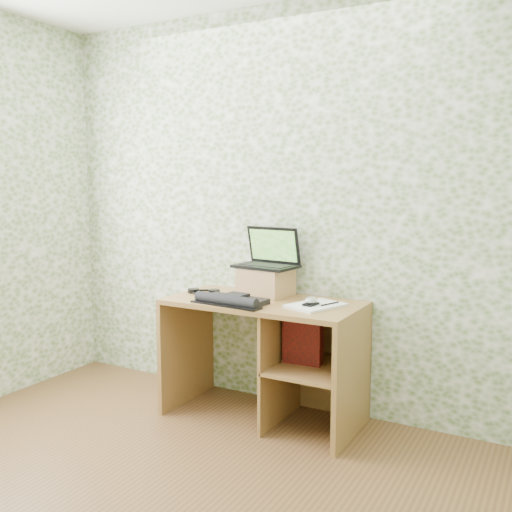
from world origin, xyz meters
The scene contains 10 objects.
wall_back centered at (0.00, 1.75, 1.30)m, with size 3.50×3.50×0.00m, color silver.
desk centered at (0.08, 1.47, 0.48)m, with size 1.20×0.60×0.75m.
riser centered at (-0.06, 1.58, 0.84)m, with size 0.30×0.25×0.18m, color olive.
laptop centered at (-0.06, 1.63, 0.99)m, with size 0.41×0.31×0.26m.
keyboard centered at (-0.12, 1.26, 0.77)m, with size 0.47×0.27×0.07m.
headphones centered at (-0.45, 1.46, 0.76)m, with size 0.21×0.19×0.03m.
notepad centered at (0.35, 1.43, 0.76)m, with size 0.23×0.33×0.02m, color silver.
mouse centered at (0.34, 1.39, 0.78)m, with size 0.07×0.11×0.04m, color silver.
pen centered at (0.43, 1.46, 0.77)m, with size 0.01×0.01×0.15m, color black.
red_box centered at (0.27, 1.44, 0.53)m, with size 0.23×0.08×0.28m, color maroon.
Camera 1 is at (1.63, -1.60, 1.47)m, focal length 40.00 mm.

